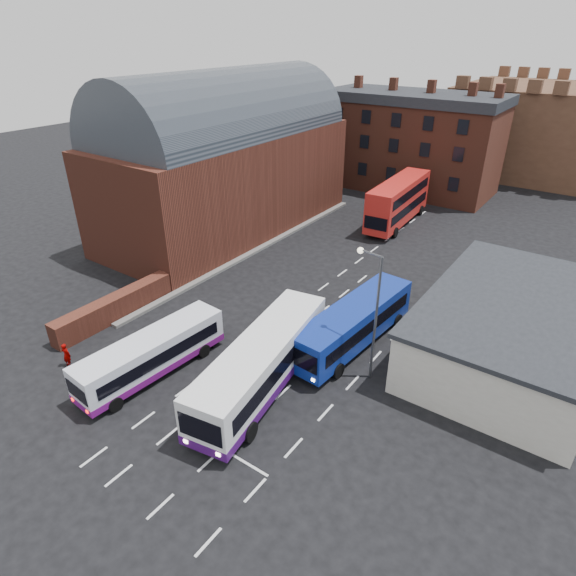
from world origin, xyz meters
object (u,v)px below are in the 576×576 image
Objects in this scene: street_lamp at (373,306)px; pedestrian_beige at (84,374)px; bus_white_inbound at (262,361)px; bus_red_double at (398,201)px; pedestrian_red at (66,355)px; bus_white_outbound at (152,352)px; bus_blue at (354,322)px.

pedestrian_beige is at bearing -141.40° from street_lamp.
bus_white_inbound is 10.91m from pedestrian_beige.
bus_red_double is at bearing -90.16° from bus_white_inbound.
pedestrian_red is (-16.16, -10.31, -4.22)m from street_lamp.
bus_white_outbound is 6.12× the size of pedestrian_beige.
street_lamp is (11.03, 7.58, 3.47)m from bus_white_outbound.
bus_red_double reaches higher than pedestrian_beige.
bus_blue is at bearing 53.04° from bus_white_outbound.
street_lamp is at bearing 138.52° from bus_blue.
bus_red_double reaches higher than bus_white_outbound.
pedestrian_red is at bearing -147.83° from bus_white_outbound.
bus_white_inbound is at bearing 96.11° from bus_red_double.
pedestrian_red is 2.66m from pedestrian_beige.
bus_blue reaches higher than bus_white_outbound.
bus_blue reaches higher than pedestrian_beige.
pedestrian_beige is at bearing 24.61° from bus_white_inbound.
bus_blue is (2.25, 7.15, -0.21)m from bus_white_inbound.
bus_red_double is (-4.96, 30.48, 0.55)m from bus_white_inbound.
bus_white_inbound is (6.47, 2.83, 0.42)m from bus_white_outbound.
bus_red_double is 1.46× the size of street_lamp.
pedestrian_beige is (-11.24, -13.22, -0.99)m from bus_blue.
bus_white_inbound is at bearing 27.82° from bus_white_outbound.
bus_white_inbound is 12.92m from pedestrian_red.
street_lamp reaches higher than bus_white_outbound.
pedestrian_beige is at bearing -123.71° from bus_white_outbound.
bus_blue is 18.82m from pedestrian_red.
bus_white_inbound is 1.53× the size of street_lamp.
bus_white_outbound is 0.82× the size of bus_red_double.
bus_white_inbound is 1.13× the size of bus_blue.
bus_white_outbound is at bearing 84.27° from bus_red_double.
bus_blue is 24.43m from bus_red_double.
bus_white_inbound is at bearing -134.40° from pedestrian_beige.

